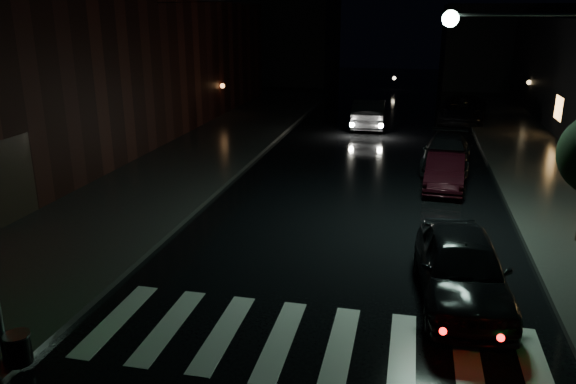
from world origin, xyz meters
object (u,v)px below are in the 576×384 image
Objects in this scene: oncoming_car at (369,113)px; parked_car_d at (462,109)px; parked_car_a at (462,268)px; parked_car_b at (445,171)px; parked_car_c at (447,153)px.

parked_car_d is at bearing -154.02° from oncoming_car.
parked_car_a reaches higher than parked_car_d.
oncoming_car is (-3.72, 20.02, 0.02)m from parked_car_a.
parked_car_b is at bearing -88.75° from parked_car_d.
parked_car_c is 0.93× the size of oncoming_car.
parked_car_c is 9.17m from oncoming_car.
parked_car_a reaches higher than parked_car_b.
parked_car_d is at bearing 88.36° from parked_car_c.
oncoming_car is (-3.73, 11.16, 0.18)m from parked_car_b.
oncoming_car is at bearing 96.37° from parked_car_a.
parked_car_d is 1.12× the size of oncoming_car.
parked_car_a is at bearing -85.44° from parked_car_c.
parked_car_b is 11.77m from oncoming_car.
oncoming_car is (-3.92, 8.29, 0.15)m from parked_car_c.
parked_car_b is at bearing -88.26° from parked_car_c.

